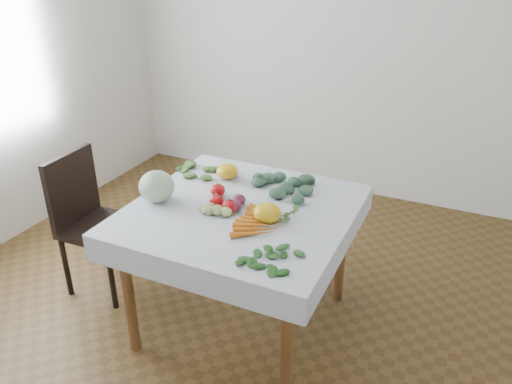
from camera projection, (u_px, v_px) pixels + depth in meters
ground at (243, 321)px, 2.93m from camera, size 4.00×4.00×0.00m
back_wall at (352, 35)px, 3.96m from camera, size 4.00×0.04×2.70m
table at (242, 225)px, 2.64m from camera, size 1.00×1.00×0.75m
tablecloth at (241, 208)px, 2.60m from camera, size 1.12×1.12×0.01m
chair at (89, 214)px, 3.05m from camera, size 0.42×0.42×0.89m
cabbage at (157, 186)px, 2.64m from camera, size 0.23×0.23×0.17m
tomato_a at (218, 190)px, 2.71m from camera, size 0.10×0.10×0.07m
tomato_b at (230, 206)px, 2.54m from camera, size 0.09×0.09×0.07m
tomato_c at (216, 201)px, 2.59m from camera, size 0.10×0.10×0.07m
tomato_d at (269, 212)px, 2.49m from camera, size 0.09×0.09×0.06m
heirloom_back at (227, 171)px, 2.91m from camera, size 0.17×0.17×0.09m
heirloom_front at (267, 213)px, 2.45m from camera, size 0.16×0.16×0.10m
onion_a at (233, 206)px, 2.55m from camera, size 0.11×0.11×0.07m
onion_b at (239, 200)px, 2.61m from camera, size 0.10×0.10×0.06m
tomatillo_cluster at (213, 212)px, 2.51m from camera, size 0.13×0.11×0.05m
carrot_bunch at (261, 221)px, 2.44m from camera, size 0.22×0.33×0.03m
kale_bunch at (284, 185)px, 2.79m from camera, size 0.36×0.32×0.05m
basil_bunch at (272, 258)px, 2.17m from camera, size 0.30×0.21×0.01m
dill_bunch at (194, 171)px, 2.99m from camera, size 0.27×0.22×0.03m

